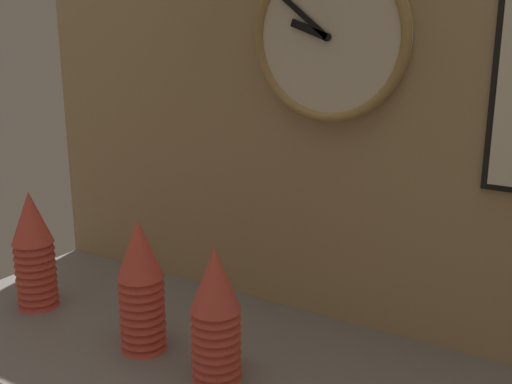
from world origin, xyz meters
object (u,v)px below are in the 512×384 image
object	(u,v)px
cup_stack_center_left	(141,285)
wall_clock	(329,37)
cup_stack_center	(216,314)
cup_stack_far_left	(34,250)

from	to	relation	value
cup_stack_center_left	wall_clock	distance (m)	0.58
cup_stack_center	wall_clock	world-z (taller)	wall_clock
cup_stack_center_left	cup_stack_far_left	distance (m)	0.32
cup_stack_far_left	wall_clock	world-z (taller)	wall_clock
wall_clock	cup_stack_far_left	bearing A→B (deg)	-153.96
cup_stack_center_left	cup_stack_far_left	xyz separation A→B (m)	(-0.32, 0.02, 0.00)
cup_stack_far_left	wall_clock	size ratio (longest dim) A/B	0.81
cup_stack_center_left	cup_stack_center	bearing A→B (deg)	-3.20
cup_stack_center	wall_clock	bearing A→B (deg)	79.55
cup_stack_center_left	cup_stack_far_left	world-z (taller)	same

